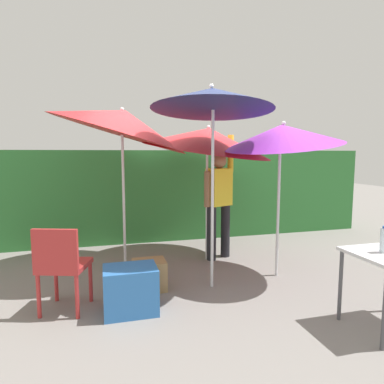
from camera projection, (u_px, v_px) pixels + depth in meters
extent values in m
plane|color=gray|center=(198.00, 282.00, 4.17)|extent=(24.00, 24.00, 0.00)
cube|color=#2D7033|center=(164.00, 194.00, 6.32)|extent=(8.00, 0.70, 1.66)
cylinder|color=silver|center=(124.00, 203.00, 4.55)|extent=(0.04, 0.04, 1.86)
cone|color=red|center=(122.00, 122.00, 4.47)|extent=(1.93, 1.91, 0.92)
sphere|color=silver|center=(122.00, 109.00, 4.50)|extent=(0.05, 0.05, 0.05)
cylinder|color=silver|center=(278.00, 212.00, 4.29)|extent=(0.04, 0.04, 1.70)
cone|color=purple|center=(282.00, 135.00, 4.17)|extent=(1.53, 1.51, 0.57)
sphere|color=silver|center=(284.00, 123.00, 4.14)|extent=(0.05, 0.05, 0.05)
cylinder|color=silver|center=(212.00, 201.00, 3.90)|extent=(0.04, 0.04, 2.09)
cone|color=#19234C|center=(212.00, 99.00, 3.77)|extent=(1.42, 1.42, 0.40)
sphere|color=silver|center=(212.00, 86.00, 3.75)|extent=(0.05, 0.05, 0.05)
cylinder|color=silver|center=(207.00, 206.00, 4.96)|extent=(0.04, 0.04, 1.64)
cone|color=red|center=(208.00, 139.00, 4.87)|extent=(1.95, 1.92, 0.73)
sphere|color=silver|center=(209.00, 127.00, 4.87)|extent=(0.05, 0.05, 0.05)
cylinder|color=black|center=(225.00, 231.00, 5.15)|extent=(0.14, 0.14, 0.82)
cylinder|color=black|center=(212.00, 233.00, 4.99)|extent=(0.14, 0.14, 0.82)
cube|color=yellow|center=(219.00, 187.00, 4.99)|extent=(0.42, 0.34, 0.56)
sphere|color=#8C6647|center=(219.00, 161.00, 4.95)|extent=(0.22, 0.22, 0.22)
cylinder|color=yellow|center=(231.00, 153.00, 5.07)|extent=(0.12, 0.12, 0.56)
cylinder|color=#8C6647|center=(207.00, 189.00, 4.86)|extent=(0.12, 0.12, 0.52)
cylinder|color=#B72D2D|center=(91.00, 282.00, 3.59)|extent=(0.04, 0.04, 0.44)
cylinder|color=#B72D2D|center=(56.00, 281.00, 3.61)|extent=(0.04, 0.04, 0.44)
cylinder|color=#B72D2D|center=(77.00, 297.00, 3.21)|extent=(0.04, 0.04, 0.44)
cylinder|color=#B72D2D|center=(39.00, 296.00, 3.23)|extent=(0.04, 0.04, 0.44)
cube|color=#B72D2D|center=(65.00, 266.00, 3.38)|extent=(0.55, 0.55, 0.05)
cube|color=#B72D2D|center=(55.00, 250.00, 3.16)|extent=(0.43, 0.17, 0.40)
cube|color=#2D6BB7|center=(130.00, 290.00, 3.35)|extent=(0.53, 0.39, 0.47)
cube|color=#9E7A4C|center=(149.00, 275.00, 3.92)|extent=(0.38, 0.31, 0.35)
cylinder|color=#4C4C51|center=(340.00, 285.00, 3.18)|extent=(0.04, 0.04, 0.69)
cylinder|color=silver|center=(384.00, 240.00, 2.96)|extent=(0.07, 0.07, 0.22)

